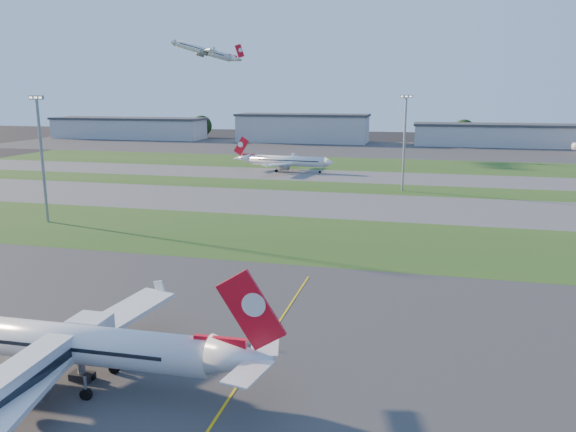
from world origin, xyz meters
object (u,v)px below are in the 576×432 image
(light_mast_centre, at_px, (405,137))
(airliner_taxiing, at_px, (286,161))
(light_mast_west, at_px, (41,151))
(airliner_parked, at_px, (69,344))

(light_mast_centre, bearing_deg, airliner_taxiing, 143.24)
(light_mast_west, bearing_deg, light_mast_centre, 38.66)
(airliner_parked, xyz_separation_m, light_mast_centre, (25.12, 113.11, 11.00))
(airliner_parked, relative_size, light_mast_centre, 1.35)
(airliner_taxiing, xyz_separation_m, light_mast_west, (-29.85, -85.99, 11.18))
(light_mast_centre, bearing_deg, light_mast_west, -141.34)
(airliner_parked, bearing_deg, light_mast_centre, 76.42)
(light_mast_west, relative_size, light_mast_centre, 1.00)
(airliner_parked, distance_m, light_mast_centre, 116.39)
(light_mast_west, xyz_separation_m, light_mast_centre, (70.00, 56.00, 0.00))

